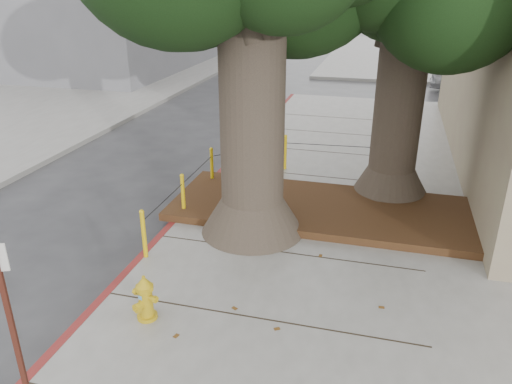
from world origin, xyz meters
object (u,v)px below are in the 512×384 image
Objects in this scene: car_silver at (476,78)px; car_dark at (155,62)px; fire_hydrant at (145,298)px; signpost at (12,325)px.

car_dark is (-16.28, 0.82, -0.05)m from car_silver.
car_silver is (6.88, 19.13, 0.16)m from fire_hydrant.
fire_hydrant is 22.05m from car_dark.
car_dark is at bearing 88.13° from car_silver.
fire_hydrant is at bearing 161.24° from car_silver.
signpost is (-0.49, -1.97, 0.92)m from fire_hydrant.
signpost is at bearing 161.77° from car_silver.
fire_hydrant is 0.32× the size of signpost.
car_dark is at bearing 87.59° from signpost.
car_silver is at bearing 87.07° from fire_hydrant.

